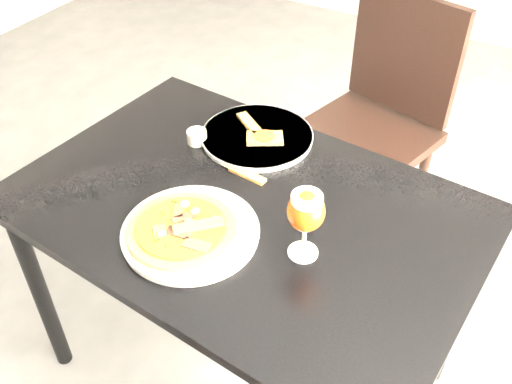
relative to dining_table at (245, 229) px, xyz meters
The scene contains 10 objects.
ground 0.73m from the dining_table, behind, with size 6.00×6.00×0.00m, color #505053.
dining_table is the anchor object (origin of this frame).
chair_far 0.88m from the dining_table, 85.61° to the left, with size 0.56×0.56×0.99m.
plate_main 0.20m from the dining_table, 108.54° to the right, with size 0.33×0.33×0.02m, color white.
pizza 0.22m from the dining_table, 111.29° to the right, with size 0.26×0.26×0.03m.
plate_second 0.31m from the dining_table, 112.90° to the left, with size 0.33×0.33×0.02m, color white.
crust_scraps 0.31m from the dining_table, 111.32° to the left, with size 0.20×0.15×0.01m.
loose_crust 0.15m from the dining_table, 116.03° to the left, with size 0.11×0.03×0.01m, color brown.
sauce_cup 0.33m from the dining_table, 147.06° to the left, with size 0.06×0.06×0.04m.
beer_glass 0.32m from the dining_table, 21.49° to the right, with size 0.09×0.09×0.18m.
Camera 1 is at (0.89, -0.90, 1.73)m, focal length 40.00 mm.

